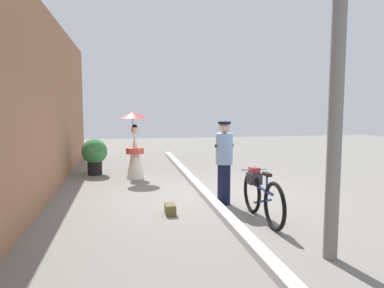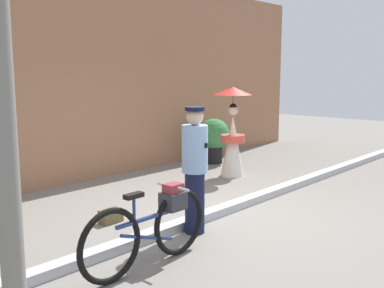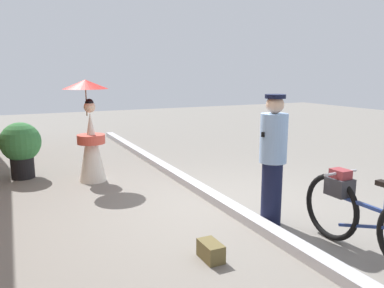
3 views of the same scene
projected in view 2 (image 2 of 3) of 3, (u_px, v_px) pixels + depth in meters
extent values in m
plane|color=gray|center=(217.00, 215.00, 6.76)|extent=(30.00, 30.00, 0.00)
cube|color=#9E6B4C|center=(78.00, 77.00, 8.77)|extent=(14.00, 0.40, 4.04)
cube|color=#B2B2B7|center=(218.00, 212.00, 6.75)|extent=(14.00, 0.20, 0.12)
torus|color=black|center=(179.00, 222.00, 5.27)|extent=(0.78, 0.07, 0.78)
torus|color=black|center=(110.00, 246.00, 4.54)|extent=(0.78, 0.07, 0.78)
cube|color=navy|center=(147.00, 218.00, 4.88)|extent=(0.84, 0.04, 0.04)
cube|color=navy|center=(147.00, 237.00, 4.91)|extent=(0.74, 0.04, 0.27)
cylinder|color=navy|center=(134.00, 211.00, 4.73)|extent=(0.03, 0.03, 0.32)
cube|color=black|center=(134.00, 196.00, 4.70)|extent=(0.22, 0.09, 0.05)
cylinder|color=silver|center=(173.00, 187.00, 5.13)|extent=(0.03, 0.48, 0.03)
cube|color=#333338|center=(173.00, 201.00, 5.16)|extent=(0.26, 0.22, 0.20)
cube|color=maroon|center=(173.00, 190.00, 5.14)|extent=(0.20, 0.16, 0.14)
cylinder|color=#141938|center=(195.00, 202.00, 5.99)|extent=(0.26, 0.26, 0.82)
cylinder|color=#8CB2E0|center=(195.00, 149.00, 5.88)|extent=(0.34, 0.34, 0.62)
sphere|color=#D8B293|center=(195.00, 117.00, 5.81)|extent=(0.22, 0.22, 0.22)
cylinder|color=black|center=(195.00, 109.00, 5.79)|extent=(0.26, 0.26, 0.05)
cube|color=black|center=(195.00, 144.00, 5.87)|extent=(0.08, 0.38, 0.06)
cone|color=silver|center=(233.00, 146.00, 9.26)|extent=(0.48, 0.48, 1.24)
cylinder|color=#D14C3D|center=(233.00, 139.00, 9.24)|extent=(0.49, 0.49, 0.16)
sphere|color=beige|center=(233.00, 111.00, 9.15)|extent=(0.20, 0.20, 0.20)
sphere|color=black|center=(233.00, 107.00, 9.14)|extent=(0.15, 0.15, 0.15)
cylinder|color=olive|center=(233.00, 105.00, 9.19)|extent=(0.02, 0.02, 0.55)
cone|color=red|center=(233.00, 91.00, 9.15)|extent=(0.78, 0.78, 0.16)
cylinder|color=black|center=(214.00, 155.00, 10.64)|extent=(0.41, 0.41, 0.39)
sphere|color=#387F42|center=(214.00, 134.00, 10.57)|extent=(0.73, 0.73, 0.73)
sphere|color=#387F42|center=(222.00, 138.00, 10.64)|extent=(0.40, 0.40, 0.40)
cube|color=brown|center=(111.00, 216.00, 6.44)|extent=(0.32, 0.18, 0.19)
cube|color=brown|center=(113.00, 213.00, 6.40)|extent=(0.27, 0.06, 0.07)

